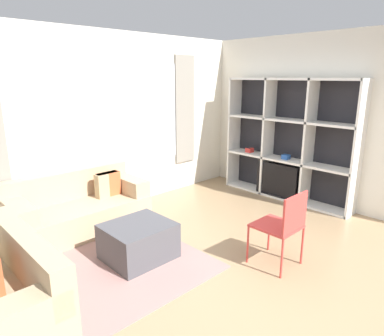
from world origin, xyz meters
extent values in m
plane|color=#9E7F5B|center=(0.00, 0.00, 0.00)|extent=(16.00, 16.00, 0.00)
cube|color=silver|center=(0.00, 3.16, 1.35)|extent=(6.42, 0.07, 2.70)
cube|color=silver|center=(0.00, 3.12, 1.45)|extent=(2.87, 0.01, 1.60)
cube|color=gray|center=(1.61, 3.10, 1.45)|extent=(0.44, 0.03, 1.90)
cube|color=silver|center=(2.65, 1.56, 1.35)|extent=(0.07, 4.32, 2.70)
cube|color=gray|center=(-1.23, 1.81, 0.01)|extent=(2.53, 2.31, 0.01)
cube|color=#232328|center=(2.60, 1.47, 1.01)|extent=(0.02, 2.28, 2.02)
cube|color=white|center=(2.43, 0.33, 1.01)|extent=(0.36, 0.04, 2.02)
cube|color=white|center=(2.43, 1.09, 1.01)|extent=(0.36, 0.04, 2.02)
cube|color=white|center=(2.43, 1.85, 1.01)|extent=(0.36, 0.04, 2.02)
cube|color=white|center=(2.43, 2.62, 1.01)|extent=(0.36, 0.04, 2.02)
cube|color=white|center=(2.43, 1.47, 0.02)|extent=(0.36, 2.28, 0.04)
cube|color=white|center=(2.43, 1.47, 0.67)|extent=(0.36, 2.28, 0.04)
cube|color=white|center=(2.43, 1.47, 1.34)|extent=(0.36, 2.28, 0.04)
cube|color=white|center=(2.43, 1.47, 2.00)|extent=(0.36, 2.28, 0.04)
cube|color=black|center=(2.30, 1.56, 0.32)|extent=(0.04, 0.77, 0.57)
cube|color=black|center=(2.32, 1.56, 0.05)|extent=(0.10, 0.24, 0.03)
cube|color=#232328|center=(2.42, 2.25, 0.73)|extent=(0.08, 0.08, 0.08)
cylinder|color=orange|center=(2.42, 1.46, 0.08)|extent=(0.06, 0.06, 0.10)
cube|color=white|center=(2.42, 1.45, 0.08)|extent=(0.11, 0.11, 0.10)
cylinder|color=#232328|center=(2.42, 2.22, 0.73)|extent=(0.06, 0.06, 0.07)
cube|color=red|center=(2.42, 2.23, 0.73)|extent=(0.12, 0.12, 0.08)
cube|color=#2856A8|center=(2.42, 1.47, 0.73)|extent=(0.11, 0.11, 0.08)
cube|color=tan|center=(-0.72, 2.65, 0.19)|extent=(1.78, 0.82, 0.39)
cube|color=tan|center=(-0.72, 2.97, 0.58)|extent=(1.78, 0.18, 0.40)
cube|color=tan|center=(-1.49, 2.65, 0.50)|extent=(0.24, 0.76, 0.22)
cube|color=tan|center=(0.05, 2.65, 0.50)|extent=(0.24, 0.76, 0.22)
cube|color=tan|center=(-0.28, 2.69, 0.56)|extent=(0.35, 0.14, 0.34)
cube|color=#C65B33|center=(-0.26, 2.69, 0.56)|extent=(0.34, 0.12, 0.34)
cube|color=tan|center=(-1.82, 1.37, 0.58)|extent=(0.18, 1.54, 0.40)
cube|color=tan|center=(-2.14, 0.72, 0.50)|extent=(0.76, 0.24, 0.22)
cube|color=#47474C|center=(-0.59, 1.51, 0.21)|extent=(0.73, 0.65, 0.42)
cylinder|color=#CC3D38|center=(0.66, 0.59, 0.22)|extent=(0.02, 0.02, 0.44)
cylinder|color=#CC3D38|center=(0.25, 0.59, 0.22)|extent=(0.02, 0.02, 0.44)
cylinder|color=#CC3D38|center=(0.66, 0.16, 0.22)|extent=(0.02, 0.02, 0.44)
cylinder|color=#CC3D38|center=(0.25, 0.16, 0.22)|extent=(0.02, 0.02, 0.44)
cube|color=#CC3D38|center=(0.46, 0.38, 0.45)|extent=(0.44, 0.46, 0.02)
cube|color=#CC3D38|center=(0.46, 0.17, 0.66)|extent=(0.44, 0.02, 0.40)
camera|label=1|loc=(-2.60, -1.48, 2.04)|focal=32.00mm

